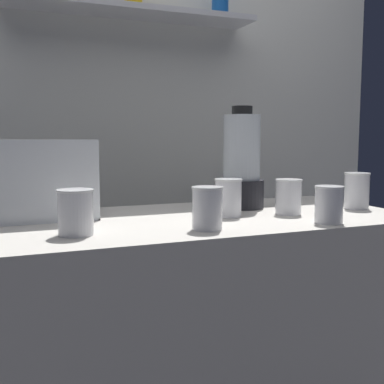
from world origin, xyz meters
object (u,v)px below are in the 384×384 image
(juice_cup_pomegranate_middle, at_px, (228,199))
(juice_cup_carrot_far_right, at_px, (329,206))
(carrot_display_bin, at_px, (35,194))
(juice_cup_orange_right, at_px, (288,199))
(blender_pitcher, at_px, (241,165))
(juice_cup_mango_left, at_px, (207,211))
(juice_cup_beet_rightmost, at_px, (357,193))
(juice_cup_carrot_far_left, at_px, (76,214))

(juice_cup_pomegranate_middle, height_order, juice_cup_carrot_far_right, juice_cup_pomegranate_middle)
(juice_cup_pomegranate_middle, bearing_deg, carrot_display_bin, 162.68)
(juice_cup_orange_right, height_order, juice_cup_carrot_far_right, juice_cup_orange_right)
(carrot_display_bin, distance_m, juice_cup_orange_right, 0.80)
(blender_pitcher, distance_m, juice_cup_carrot_far_right, 0.40)
(juice_cup_pomegranate_middle, distance_m, juice_cup_orange_right, 0.21)
(blender_pitcher, relative_size, juice_cup_mango_left, 3.06)
(blender_pitcher, relative_size, juice_cup_orange_right, 3.13)
(carrot_display_bin, xyz_separation_m, blender_pitcher, (0.70, -0.03, 0.08))
(carrot_display_bin, relative_size, juice_cup_orange_right, 3.07)
(blender_pitcher, bearing_deg, juice_cup_mango_left, -130.11)
(juice_cup_mango_left, relative_size, juice_cup_pomegranate_middle, 0.98)
(juice_cup_beet_rightmost, bearing_deg, juice_cup_mango_left, -166.40)
(blender_pitcher, bearing_deg, juice_cup_orange_right, -67.83)
(carrot_display_bin, height_order, juice_cup_orange_right, carrot_display_bin)
(juice_cup_mango_left, xyz_separation_m, juice_cup_orange_right, (0.35, 0.14, -0.00))
(juice_cup_carrot_far_right, bearing_deg, blender_pitcher, 104.14)
(juice_cup_carrot_far_left, distance_m, juice_cup_orange_right, 0.70)
(carrot_display_bin, relative_size, juice_cup_mango_left, 2.99)
(blender_pitcher, bearing_deg, juice_cup_carrot_far_left, -156.47)
(blender_pitcher, bearing_deg, carrot_display_bin, 177.88)
(juice_cup_pomegranate_middle, bearing_deg, juice_cup_orange_right, -9.40)
(carrot_display_bin, relative_size, juice_cup_carrot_far_right, 3.22)
(carrot_display_bin, xyz_separation_m, juice_cup_orange_right, (0.78, -0.21, -0.03))
(juice_cup_orange_right, bearing_deg, blender_pitcher, 112.17)
(juice_cup_mango_left, height_order, juice_cup_pomegranate_middle, juice_cup_pomegranate_middle)
(juice_cup_carrot_far_left, bearing_deg, carrot_display_bin, 104.83)
(juice_cup_pomegranate_middle, xyz_separation_m, juice_cup_orange_right, (0.20, -0.03, -0.00))
(juice_cup_mango_left, height_order, juice_cup_orange_right, juice_cup_mango_left)
(juice_cup_mango_left, xyz_separation_m, juice_cup_beet_rightmost, (0.64, 0.16, 0.00))
(juice_cup_pomegranate_middle, relative_size, juice_cup_carrot_far_right, 1.10)
(juice_cup_orange_right, bearing_deg, juice_cup_mango_left, -158.00)
(juice_cup_carrot_far_left, distance_m, juice_cup_beet_rightmost, 0.99)
(carrot_display_bin, height_order, juice_cup_pomegranate_middle, carrot_display_bin)
(juice_cup_mango_left, distance_m, juice_cup_orange_right, 0.38)
(juice_cup_carrot_far_left, height_order, juice_cup_orange_right, juice_cup_carrot_far_left)
(juice_cup_carrot_far_left, bearing_deg, juice_cup_orange_right, 6.88)
(blender_pitcher, distance_m, juice_cup_orange_right, 0.23)
(juice_cup_orange_right, distance_m, juice_cup_beet_rightmost, 0.29)
(blender_pitcher, relative_size, juice_cup_pomegranate_middle, 2.99)
(juice_cup_carrot_far_right, bearing_deg, juice_cup_mango_left, 173.39)
(juice_cup_pomegranate_middle, bearing_deg, juice_cup_carrot_far_left, -166.62)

